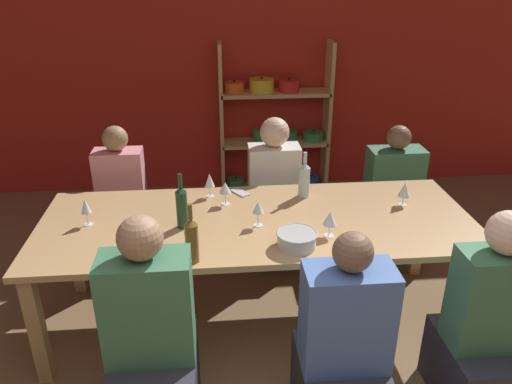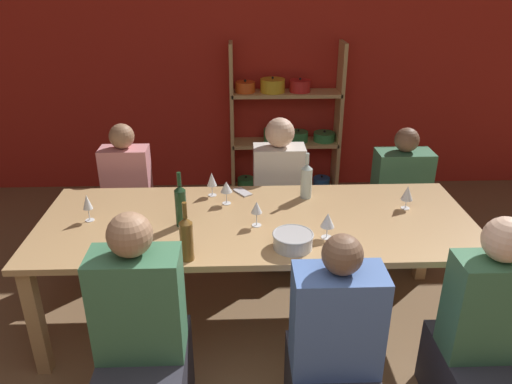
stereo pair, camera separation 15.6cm
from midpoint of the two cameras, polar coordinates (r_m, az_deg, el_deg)
The scene contains 21 objects.
wall_back_red at distance 5.29m, azimuth -2.54°, elevation 14.54°, with size 8.80×0.06×2.70m.
shelf_unit at distance 5.30m, azimuth 1.32°, elevation 6.76°, with size 1.15×0.30×1.58m.
dining_table at distance 3.24m, azimuth -1.22°, elevation -4.35°, with size 2.78×1.07×0.78m.
mixing_bowl at distance 2.89m, azimuth 3.14°, elevation -5.38°, with size 0.24×0.24×0.09m.
wine_bottle_green at distance 3.10m, azimuth -9.91°, elevation -1.65°, with size 0.07×0.07×0.36m.
wine_bottle_dark at distance 2.74m, azimuth -8.98°, elevation -5.40°, with size 0.07×0.07×0.35m.
wine_bottle_amber at distance 3.48m, azimuth 4.26°, elevation 1.47°, with size 0.08×0.08×0.33m.
wine_glass_empty_a at distance 3.47m, azimuth 15.38°, elevation 0.22°, with size 0.08×0.08×0.16m.
wine_glass_white_a at distance 3.37m, azimuth -4.87°, elevation 0.43°, with size 0.08×0.08×0.16m.
wine_glass_empty_b at distance 3.29m, azimuth -20.19°, elevation -1.58°, with size 0.06×0.06×0.18m.
wine_glass_red_a at distance 3.49m, azimuth -6.61°, elevation 1.26°, with size 0.07×0.07×0.17m.
wine_glass_white_b at distance 3.08m, azimuth -1.21°, elevation -1.87°, with size 0.07×0.07×0.17m.
wine_glass_white_c at distance 2.99m, azimuth 6.98°, elevation -3.09°, with size 0.08×0.08×0.16m.
wine_glass_red_b at distance 3.01m, azimuth -15.24°, elevation -3.59°, with size 0.06×0.06×0.16m.
cell_phone at distance 3.57m, azimuth -3.07°, elevation -0.06°, with size 0.14×0.16×0.01m.
person_near_a at distance 2.73m, azimuth 8.19°, elevation -18.52°, with size 0.44×0.55×1.16m.
person_far_a at distance 4.41m, azimuth 14.15°, elevation -1.48°, with size 0.45×0.56×1.10m.
person_near_b at distance 3.02m, azimuth 23.19°, elevation -15.14°, with size 0.41×0.52×1.20m.
person_far_b at distance 4.19m, azimuth -15.85°, elevation -2.48°, with size 0.37×0.47×1.17m.
person_near_c at distance 2.72m, azimuth -13.36°, elevation -18.03°, with size 0.43×0.54×1.27m.
person_far_c at distance 4.10m, azimuth 0.92°, elevation -1.79°, with size 0.40×0.51×1.21m.
Camera 1 is at (-0.32, -1.37, 2.28)m, focal length 35.00 mm.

